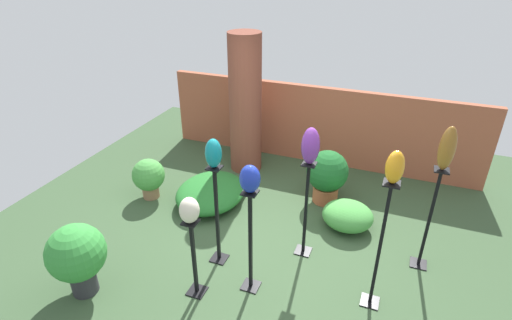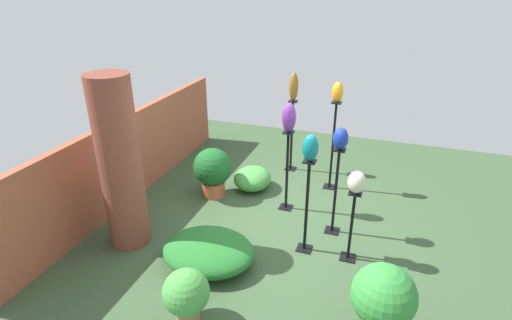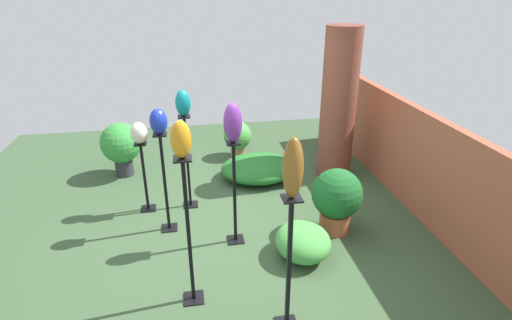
{
  "view_description": "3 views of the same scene",
  "coord_description": "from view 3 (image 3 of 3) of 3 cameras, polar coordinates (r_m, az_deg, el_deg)",
  "views": [
    {
      "loc": [
        1.37,
        -4.0,
        3.5
      ],
      "look_at": [
        -0.28,
        0.2,
        1.1
      ],
      "focal_mm": 28.0,
      "sensor_mm": 36.0,
      "label": 1
    },
    {
      "loc": [
        -4.91,
        -1.39,
        3.41
      ],
      "look_at": [
        0.12,
        0.37,
        0.94
      ],
      "focal_mm": 28.0,
      "sensor_mm": 36.0,
      "label": 2
    },
    {
      "loc": [
        4.55,
        -0.48,
        2.93
      ],
      "look_at": [
        -0.24,
        0.37,
        0.75
      ],
      "focal_mm": 28.0,
      "sensor_mm": 36.0,
      "label": 3
    }
  ],
  "objects": [
    {
      "name": "foliage_bed_east",
      "position": [
        6.44,
        0.36,
        -1.15
      ],
      "size": [
        1.01,
        1.21,
        0.36
      ],
      "primitive_type": "ellipsoid",
      "color": "#236B28",
      "rests_on": "ground"
    },
    {
      "name": "pedestal_bronze",
      "position": [
        3.61,
        4.69,
        -15.51
      ],
      "size": [
        0.2,
        0.2,
        1.36
      ],
      "color": "black",
      "rests_on": "ground"
    },
    {
      "name": "potted_plant_mid_right",
      "position": [
        7.21,
        -2.65,
        3.31
      ],
      "size": [
        0.5,
        0.5,
        0.65
      ],
      "color": "#936B4C",
      "rests_on": "ground"
    },
    {
      "name": "art_vase_teal",
      "position": [
        5.24,
        -10.39,
        8.01
      ],
      "size": [
        0.19,
        0.2,
        0.35
      ],
      "primitive_type": "ellipsoid",
      "color": "#0F727A",
      "rests_on": "pedestal_teal"
    },
    {
      "name": "art_vase_ivory",
      "position": [
        5.39,
        -16.38,
        3.72
      ],
      "size": [
        0.21,
        0.22,
        0.29
      ],
      "primitive_type": "ellipsoid",
      "color": "beige",
      "rests_on": "pedestal_ivory"
    },
    {
      "name": "art_vase_violet",
      "position": [
        4.35,
        -3.34,
        5.32
      ],
      "size": [
        0.21,
        0.21,
        0.45
      ],
      "primitive_type": "ellipsoid",
      "color": "#6B2D8C",
      "rests_on": "pedestal_violet"
    },
    {
      "name": "art_vase_bronze",
      "position": [
        3.08,
        5.31,
        -1.17
      ],
      "size": [
        0.17,
        0.16,
        0.51
      ],
      "primitive_type": "ellipsoid",
      "color": "brown",
      "rests_on": "pedestal_bronze"
    },
    {
      "name": "pedestal_ivory",
      "position": [
        5.65,
        -15.58,
        -2.82
      ],
      "size": [
        0.2,
        0.2,
        1.0
      ],
      "color": "black",
      "rests_on": "ground"
    },
    {
      "name": "potted_plant_front_left",
      "position": [
        5.08,
        11.44,
        -5.27
      ],
      "size": [
        0.63,
        0.63,
        0.85
      ],
      "color": "#B25B38",
      "rests_on": "ground"
    },
    {
      "name": "art_vase_amber",
      "position": [
        3.39,
        -10.69,
        2.9
      ],
      "size": [
        0.17,
        0.18,
        0.33
      ],
      "primitive_type": "ellipsoid",
      "color": "orange",
      "rests_on": "pedestal_amber"
    },
    {
      "name": "pedestal_violet",
      "position": [
        4.73,
        -3.07,
        -5.41
      ],
      "size": [
        0.2,
        0.2,
        1.31
      ],
      "color": "black",
      "rests_on": "ground"
    },
    {
      "name": "brick_pillar",
      "position": [
        6.35,
        11.68,
        7.67
      ],
      "size": [
        0.54,
        0.54,
        2.37
      ],
      "primitive_type": "cylinder",
      "color": "brown",
      "rests_on": "ground"
    },
    {
      "name": "art_vase_cobalt",
      "position": [
        4.74,
        -13.77,
        5.39
      ],
      "size": [
        0.22,
        0.2,
        0.31
      ],
      "primitive_type": "ellipsoid",
      "color": "#192D9E",
      "rests_on": "pedestal_cobalt"
    },
    {
      "name": "pedestal_teal",
      "position": [
        5.55,
        -9.71,
        -0.88
      ],
      "size": [
        0.2,
        0.2,
        1.34
      ],
      "color": "black",
      "rests_on": "ground"
    },
    {
      "name": "foliage_bed_west",
      "position": [
        4.72,
        6.71,
        -11.5
      ],
      "size": [
        0.71,
        0.64,
        0.38
      ],
      "primitive_type": "ellipsoid",
      "color": "#479942",
      "rests_on": "ground"
    },
    {
      "name": "ground_plane",
      "position": [
        5.43,
        -3.39,
        -8.52
      ],
      "size": [
        8.0,
        8.0,
        0.0
      ],
      "primitive_type": "plane",
      "color": "#385133"
    },
    {
      "name": "potted_plant_mid_left",
      "position": [
        6.77,
        -18.7,
        2.07
      ],
      "size": [
        0.64,
        0.64,
        0.89
      ],
      "color": "#2D2D33",
      "rests_on": "ground"
    },
    {
      "name": "pedestal_amber",
      "position": [
        3.86,
        -9.54,
        -11.1
      ],
      "size": [
        0.2,
        0.2,
        1.56
      ],
      "color": "black",
      "rests_on": "ground"
    },
    {
      "name": "brick_wall_back",
      "position": [
        5.89,
        21.6,
        0.18
      ],
      "size": [
        5.6,
        0.12,
        1.41
      ],
      "primitive_type": "cube",
      "color": "#9E5138",
      "rests_on": "ground"
    },
    {
      "name": "pedestal_cobalt",
      "position": [
        5.07,
        -12.83,
        -3.84
      ],
      "size": [
        0.2,
        0.2,
        1.31
      ],
      "color": "black",
      "rests_on": "ground"
    }
  ]
}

